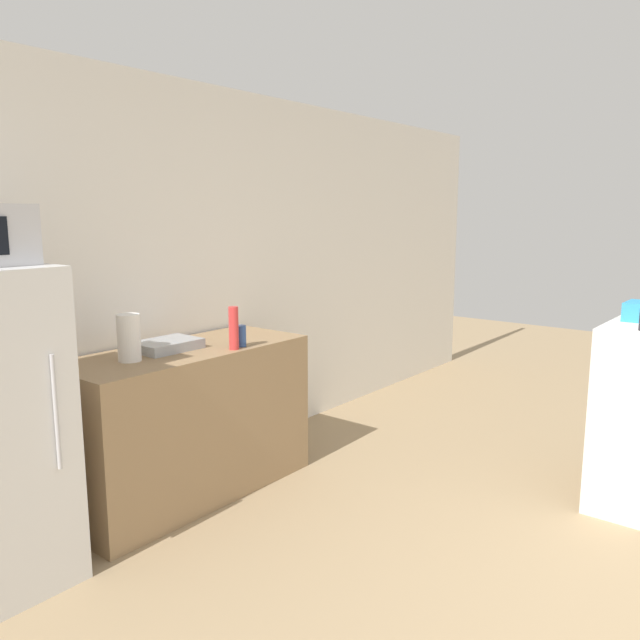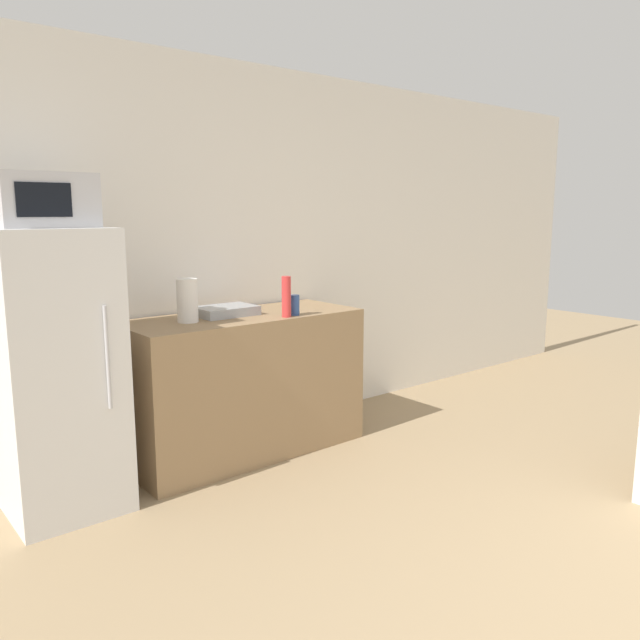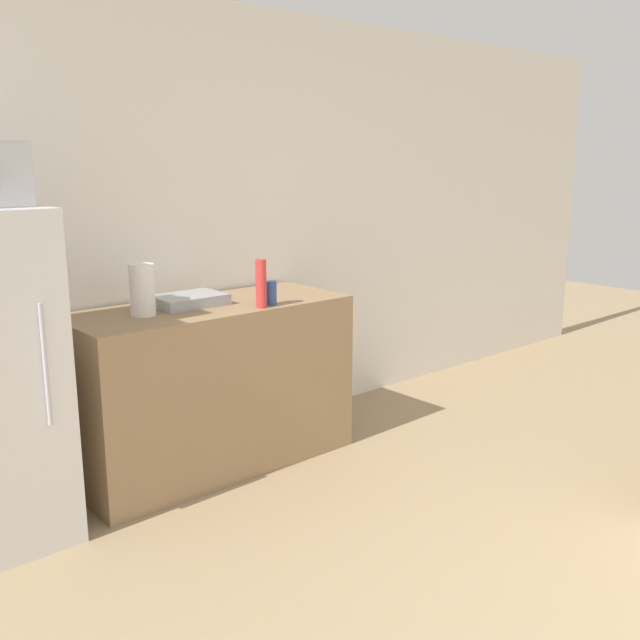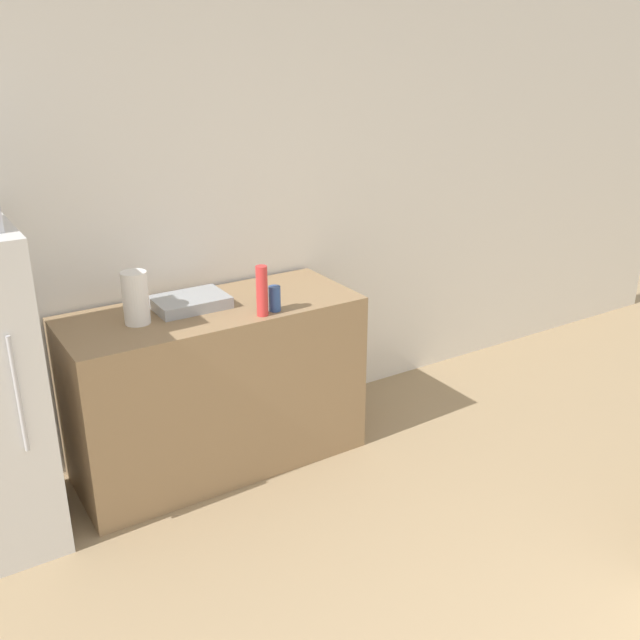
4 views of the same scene
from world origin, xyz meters
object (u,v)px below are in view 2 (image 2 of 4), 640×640
microwave (44,200)px  bottle_tall (286,297)px  refrigerator (57,372)px  paper_towel_roll (187,301)px  bottle_short (295,305)px

microwave → bottle_tall: (1.38, -0.19, -0.59)m
bottle_tall → microwave: bearing=172.3°
refrigerator → paper_towel_roll: bearing=3.5°
bottle_tall → paper_towel_roll: (-0.57, 0.24, 0.00)m
bottle_tall → paper_towel_roll: 0.62m
refrigerator → microwave: bearing=-109.4°
microwave → paper_towel_roll: 1.00m
microwave → paper_towel_roll: bearing=3.6°
bottle_tall → refrigerator: bearing=172.3°
paper_towel_roll → bottle_short: bearing=-17.7°
bottle_tall → bottle_short: (0.09, 0.03, -0.06)m
microwave → paper_towel_roll: (0.80, 0.05, -0.59)m
bottle_tall → paper_towel_roll: paper_towel_roll is taller
refrigerator → bottle_tall: 1.42m
refrigerator → bottle_tall: size_ratio=5.79×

